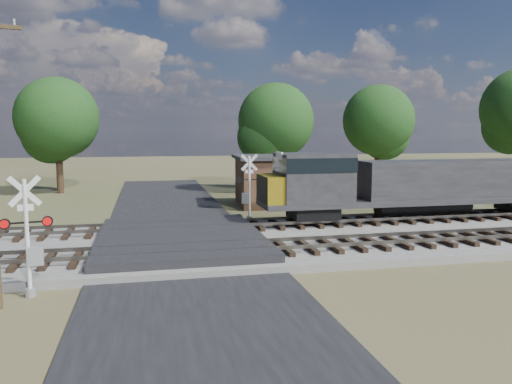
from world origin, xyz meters
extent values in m
plane|color=#3F4A27|center=(0.00, 0.00, 0.00)|extent=(160.00, 160.00, 0.00)
cube|color=gray|center=(10.00, 0.50, 0.15)|extent=(140.00, 10.00, 0.30)
cube|color=black|center=(0.00, 0.00, 0.04)|extent=(7.00, 60.00, 0.08)
cube|color=#262628|center=(0.00, 0.50, 0.32)|extent=(7.00, 9.00, 0.62)
cube|color=black|center=(2.00, -2.00, 0.39)|extent=(44.00, 2.60, 0.18)
cube|color=#5B564E|center=(10.00, -2.72, 0.55)|extent=(140.00, 0.08, 0.15)
cube|color=#5B564E|center=(10.00, -1.28, 0.55)|extent=(140.00, 0.08, 0.15)
cube|color=black|center=(2.00, 3.00, 0.39)|extent=(44.00, 2.60, 0.18)
cube|color=#5B564E|center=(10.00, 2.28, 0.55)|extent=(140.00, 0.08, 0.15)
cube|color=#5B564E|center=(10.00, 3.72, 0.55)|extent=(140.00, 0.08, 0.15)
cylinder|color=silver|center=(-4.98, -5.07, 1.83)|extent=(0.13, 0.13, 3.66)
cylinder|color=#939698|center=(-4.98, -5.07, 0.14)|extent=(0.33, 0.33, 0.27)
cube|color=silver|center=(-4.98, -5.07, 3.30)|extent=(0.95, 0.21, 0.96)
cube|color=silver|center=(-4.98, -5.07, 3.30)|extent=(0.95, 0.21, 0.96)
cube|color=silver|center=(-4.98, -5.07, 2.79)|extent=(0.46, 0.11, 0.20)
cube|color=black|center=(-4.98, -5.07, 2.34)|extent=(1.45, 0.32, 0.05)
cylinder|color=red|center=(-5.57, -5.18, 2.34)|extent=(0.34, 0.15, 0.33)
cylinder|color=red|center=(-4.40, -4.96, 2.34)|extent=(0.34, 0.15, 0.33)
cube|color=#939698|center=(-4.76, -5.03, 1.28)|extent=(0.45, 0.34, 0.60)
cylinder|color=silver|center=(4.30, 6.35, 1.85)|extent=(0.13, 0.13, 3.69)
cylinder|color=#939698|center=(4.30, 6.35, 0.14)|extent=(0.33, 0.33, 0.28)
cube|color=silver|center=(4.30, 6.35, 3.32)|extent=(0.96, 0.18, 0.97)
cube|color=silver|center=(4.30, 6.35, 3.32)|extent=(0.96, 0.18, 0.97)
cube|color=silver|center=(4.30, 6.35, 2.82)|extent=(0.46, 0.09, 0.20)
cube|color=black|center=(4.30, 6.35, 2.35)|extent=(1.47, 0.27, 0.06)
cylinder|color=red|center=(4.90, 6.26, 2.35)|extent=(0.34, 0.14, 0.33)
cylinder|color=red|center=(3.71, 6.44, 2.35)|extent=(0.34, 0.14, 0.33)
cube|color=#939698|center=(4.07, 6.38, 1.29)|extent=(0.45, 0.33, 0.60)
cube|color=#43261C|center=(7.04, 11.83, 1.60)|extent=(4.82, 4.82, 3.20)
cube|color=#2B2B2D|center=(7.04, 11.83, 3.31)|extent=(5.30, 5.30, 0.23)
cylinder|color=black|center=(-8.32, 22.05, 2.35)|extent=(0.56, 0.56, 4.71)
sphere|color=#123815|center=(-8.32, 22.05, 6.12)|extent=(6.59, 6.59, 6.59)
cylinder|color=black|center=(9.33, 19.69, 2.27)|extent=(0.56, 0.56, 4.55)
sphere|color=#123815|center=(9.33, 19.69, 5.91)|extent=(6.37, 6.37, 6.37)
cylinder|color=black|center=(19.52, 21.52, 2.32)|extent=(0.56, 0.56, 4.65)
sphere|color=#123815|center=(19.52, 21.52, 6.04)|extent=(6.51, 6.51, 6.51)
camera|label=1|loc=(-1.37, -21.14, 5.11)|focal=35.00mm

